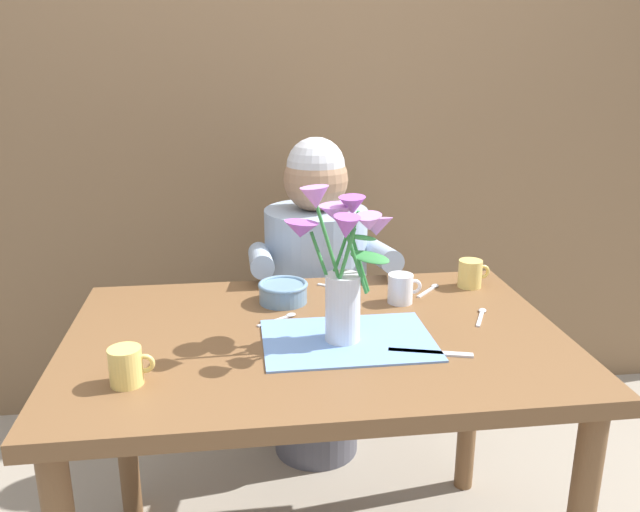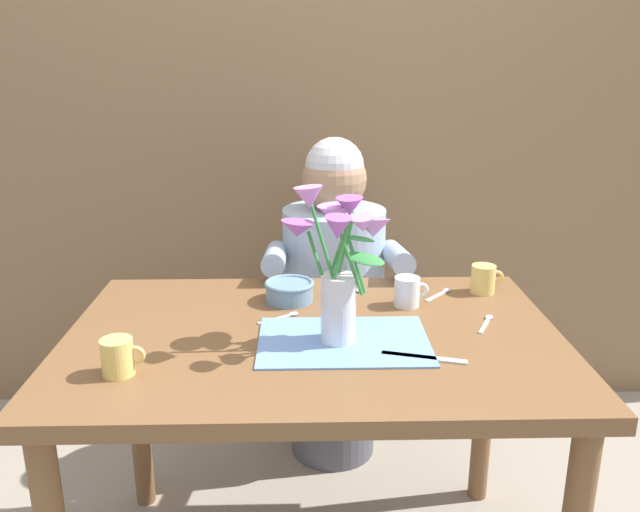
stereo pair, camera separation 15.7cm
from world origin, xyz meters
TOP-DOWN VIEW (x-y plane):
  - wood_panel_backdrop at (0.00, 1.05)m, footprint 4.00×0.10m
  - dining_table at (0.00, 0.00)m, footprint 1.20×0.80m
  - seated_person at (0.08, 0.62)m, footprint 0.45×0.47m
  - striped_placemat at (0.07, -0.05)m, footprint 0.40×0.28m
  - flower_vase at (0.06, -0.05)m, footprint 0.26×0.23m
  - ceramic_bowl at (-0.06, 0.22)m, footprint 0.14×0.14m
  - dinner_knife at (0.24, -0.15)m, footprint 0.19×0.07m
  - coffee_cup at (-0.41, -0.20)m, footprint 0.09×0.07m
  - tea_cup at (0.25, 0.17)m, footprint 0.09×0.07m
  - ceramic_mug at (0.48, 0.27)m, footprint 0.09×0.07m
  - spoon_0 at (-0.07, 0.10)m, footprint 0.11×0.08m
  - spoon_1 at (0.11, 0.29)m, footprint 0.11×0.08m
  - spoon_2 at (0.44, 0.05)m, footprint 0.07×0.11m
  - spoon_3 at (0.37, 0.26)m, footprint 0.09×0.10m

SIDE VIEW (x-z plane):
  - seated_person at x=0.08m, z-range 0.00..1.13m
  - dining_table at x=0.00m, z-range 0.27..1.01m
  - striped_placemat at x=0.07m, z-range 0.74..0.74m
  - dinner_knife at x=0.24m, z-range 0.74..0.74m
  - spoon_0 at x=-0.07m, z-range 0.74..0.75m
  - spoon_1 at x=0.11m, z-range 0.74..0.75m
  - spoon_2 at x=0.44m, z-range 0.74..0.75m
  - spoon_3 at x=0.37m, z-range 0.74..0.75m
  - ceramic_bowl at x=-0.06m, z-range 0.74..0.80m
  - coffee_cup at x=-0.41m, z-range 0.74..0.82m
  - tea_cup at x=0.25m, z-range 0.74..0.82m
  - ceramic_mug at x=0.48m, z-range 0.74..0.82m
  - flower_vase at x=0.06m, z-range 0.76..1.14m
  - wood_panel_backdrop at x=0.00m, z-range 0.00..2.50m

